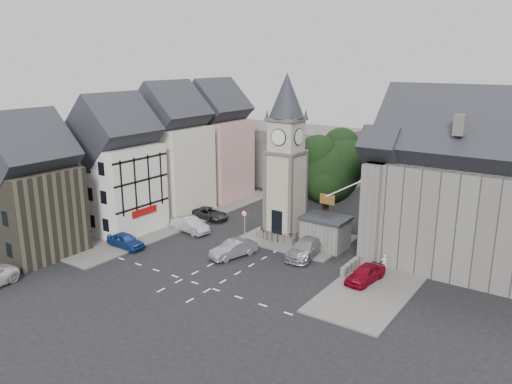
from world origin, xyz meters
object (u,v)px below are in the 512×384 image
Objects in this scene: clock_tower at (286,158)px; pedestrian at (384,263)px; stone_shelter at (325,232)px; car_west_blue at (126,241)px; car_east_red at (365,274)px.

clock_tower is 13.91m from pedestrian.
stone_shelter is (4.80, -0.49, -6.57)m from clock_tower.
stone_shelter is at bearing -45.21° from pedestrian.
car_west_blue is (-15.60, -10.88, -0.84)m from stone_shelter.
pedestrian is (6.70, -2.23, -0.76)m from stone_shelter.
car_west_blue is 23.92m from pedestrian.
pedestrian is (22.30, 8.66, 0.07)m from car_west_blue.
clock_tower is 14.37m from car_east_red.
stone_shelter is 7.10m from pedestrian.
car_east_red reaches higher than car_west_blue.
stone_shelter reaches higher than pedestrian.
stone_shelter is 19.04m from car_west_blue.
clock_tower is 3.78× the size of stone_shelter.
stone_shelter is 2.74× the size of pedestrian.
car_east_red is at bearing 53.37° from pedestrian.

